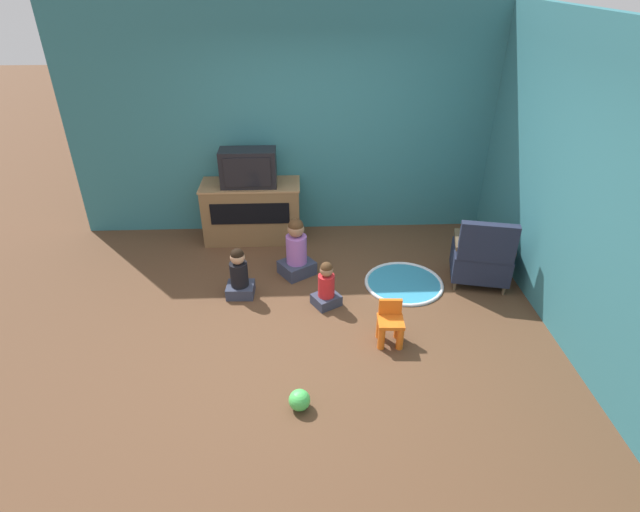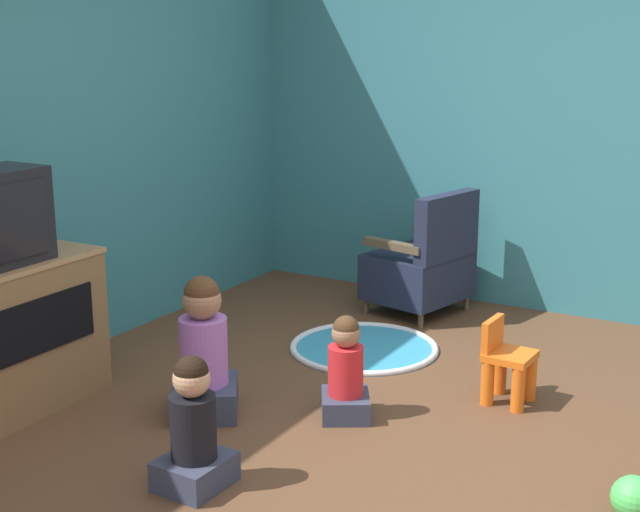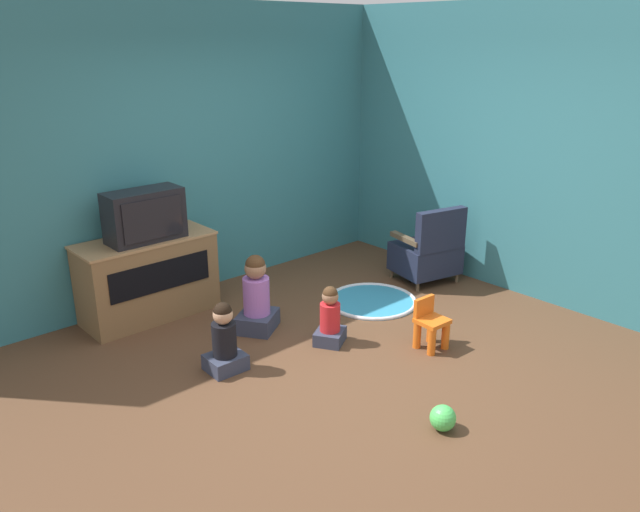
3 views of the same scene
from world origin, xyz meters
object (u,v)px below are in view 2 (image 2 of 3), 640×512
object	(u,v)px
black_armchair	(423,265)
child_watching_center	(193,431)
child_watching_left	(204,355)
toy_ball	(634,498)
child_watching_right	(346,373)
yellow_kid_chair	(507,365)

from	to	relation	value
black_armchair	child_watching_center	distance (m)	2.66
black_armchair	child_watching_center	size ratio (longest dim) A/B	1.45
child_watching_left	toy_ball	distance (m)	2.06
black_armchair	child_watching_right	xyz separation A→B (m)	(-1.73, -0.34, -0.11)
black_armchair	child_watching_center	bearing A→B (deg)	15.61
child_watching_left	toy_ball	xyz separation A→B (m)	(0.02, -2.05, -0.22)
black_armchair	child_watching_center	world-z (taller)	black_armchair
child_watching_center	child_watching_right	bearing A→B (deg)	-11.09
yellow_kid_chair	child_watching_right	distance (m)	0.85
child_watching_center	toy_ball	distance (m)	1.76
child_watching_center	toy_ball	world-z (taller)	child_watching_center
black_armchair	yellow_kid_chair	bearing A→B (deg)	52.63
yellow_kid_chair	toy_ball	xyz separation A→B (m)	(-0.86, -0.80, -0.11)
black_armchair	child_watching_right	world-z (taller)	black_armchair
yellow_kid_chair	child_watching_center	size ratio (longest dim) A/B	0.75
child_watching_right	toy_ball	xyz separation A→B (m)	(-0.29, -1.42, -0.14)
toy_ball	child_watching_left	bearing A→B (deg)	90.50
child_watching_left	child_watching_right	size ratio (longest dim) A/B	1.36
child_watching_left	child_watching_right	distance (m)	0.70
child_watching_left	toy_ball	world-z (taller)	child_watching_left
yellow_kid_chair	child_watching_right	xyz separation A→B (m)	(-0.57, 0.63, 0.03)
toy_ball	black_armchair	bearing A→B (deg)	41.07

